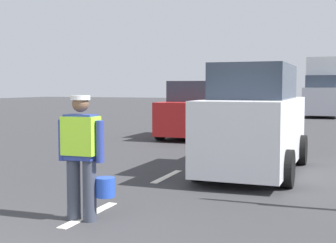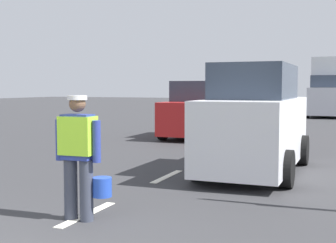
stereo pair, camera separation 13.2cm
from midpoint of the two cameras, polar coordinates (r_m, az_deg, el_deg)
The scene contains 6 objects.
ground_plane at distance 24.21m, azimuth 13.73°, elevation -0.13°, with size 96.00×96.00×0.00m, color #333335.
lane_center_line at distance 28.36m, azimuth 14.93°, elevation 0.47°, with size 0.14×46.40×0.01m.
road_worker at distance 6.36m, azimuth -10.02°, elevation -3.55°, with size 0.76×0.38×1.67m.
delivery_truck at distance 29.75m, azimuth 18.83°, elevation 3.65°, with size 2.16×4.60×3.54m.
car_outgoing_ahead at distance 9.95m, azimuth 10.94°, elevation -0.15°, with size 1.86×4.31×2.24m.
car_oncoming_lead at distance 16.67m, azimuth 4.10°, elevation 1.23°, with size 2.02×3.92×1.98m.
Camera 2 is at (3.46, -2.88, 1.78)m, focal length 50.43 mm.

